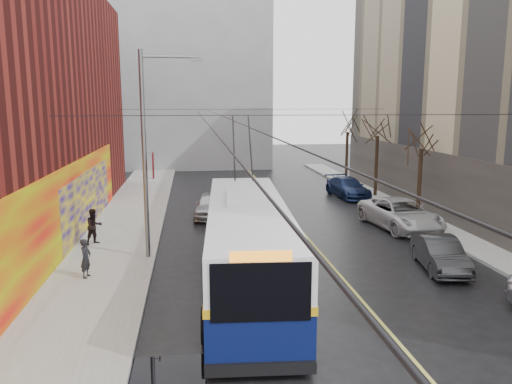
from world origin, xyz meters
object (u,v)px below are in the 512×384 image
at_px(trolleybus, 248,243).
at_px(parked_car_b, 440,254).
at_px(streetlight_pole, 148,150).
at_px(tree_near, 422,135).
at_px(following_car, 211,205).
at_px(parked_car_d, 348,187).
at_px(pedestrian_b, 94,226).
at_px(parked_car_c, 400,214).
at_px(tree_mid, 378,125).
at_px(pedestrian_a, 86,258).
at_px(tree_far, 348,123).

distance_m(trolleybus, parked_car_b, 8.27).
bearing_deg(trolleybus, streetlight_pole, 137.79).
relative_size(tree_near, following_car, 1.49).
xyz_separation_m(streetlight_pole, parked_car_d, (13.14, 13.29, -4.13)).
distance_m(parked_car_b, pedestrian_b, 15.71).
relative_size(parked_car_b, following_car, 0.95).
bearing_deg(parked_car_c, parked_car_d, 82.61).
bearing_deg(tree_mid, parked_car_d, 171.62).
distance_m(parked_car_c, pedestrian_b, 16.08).
height_order(parked_car_d, pedestrian_b, pedestrian_b).
height_order(tree_mid, pedestrian_b, tree_mid).
bearing_deg(parked_car_c, tree_mid, 70.19).
xyz_separation_m(streetlight_pole, parked_car_b, (11.94, -2.86, -4.17)).
xyz_separation_m(following_car, pedestrian_a, (-5.22, -10.45, 0.18)).
xyz_separation_m(parked_car_d, pedestrian_a, (-15.46, -15.65, 0.20)).
distance_m(tree_far, parked_car_d, 8.28).
distance_m(trolleybus, parked_car_d, 19.60).
distance_m(streetlight_pole, tree_mid, 19.96).
height_order(streetlight_pole, parked_car_d, streetlight_pole).
distance_m(tree_mid, tree_far, 7.00).
bearing_deg(pedestrian_b, parked_car_b, -58.73).
bearing_deg(parked_car_d, pedestrian_a, -141.11).
bearing_deg(streetlight_pole, tree_mid, 40.65).
bearing_deg(parked_car_b, tree_near, 79.72).
bearing_deg(tree_far, streetlight_pole, -127.12).
bearing_deg(trolleybus, tree_far, 68.23).
relative_size(tree_far, pedestrian_b, 3.83).
xyz_separation_m(trolleybus, following_car, (-0.90, 12.01, -0.99)).
bearing_deg(parked_car_b, parked_car_d, 95.34).
height_order(trolleybus, pedestrian_a, trolleybus).
bearing_deg(parked_car_b, tree_mid, 88.18).
relative_size(tree_far, following_car, 1.52).
bearing_deg(parked_car_b, pedestrian_b, 170.06).
bearing_deg(parked_car_b, tree_far, 91.62).
bearing_deg(tree_mid, tree_near, -90.00).
relative_size(parked_car_d, pedestrian_a, 3.22).
bearing_deg(streetlight_pole, following_car, 70.27).
bearing_deg(tree_far, following_car, -135.78).
relative_size(tree_near, parked_car_c, 1.09).
distance_m(tree_near, trolleybus, 15.40).
xyz_separation_m(streetlight_pole, trolleybus, (3.80, -3.91, -3.12)).
relative_size(tree_near, tree_mid, 0.96).
bearing_deg(trolleybus, tree_mid, 59.76).
bearing_deg(parked_car_c, tree_near, 38.71).
bearing_deg(tree_far, parked_car_b, -97.97).
bearing_deg(tree_mid, following_car, -158.15).
bearing_deg(pedestrian_b, trolleybus, -82.60).
xyz_separation_m(tree_near, pedestrian_a, (-17.46, -8.36, -4.06)).
bearing_deg(parked_car_d, parked_car_c, -96.47).
xyz_separation_m(parked_car_b, pedestrian_a, (-14.26, 0.50, 0.24)).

